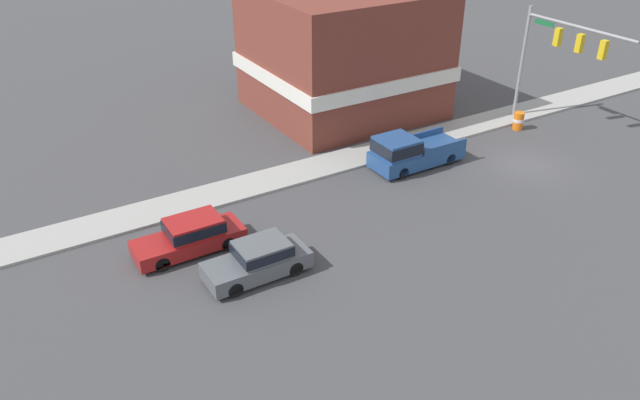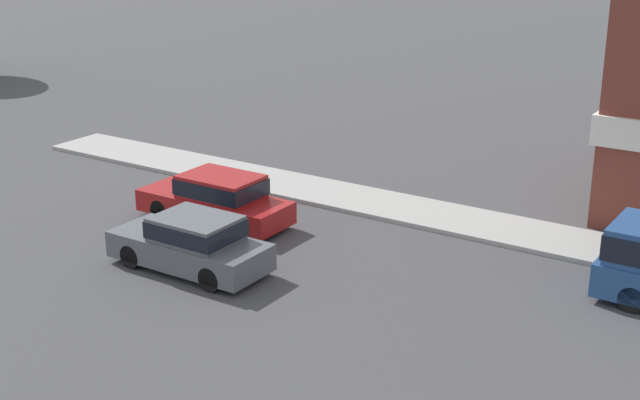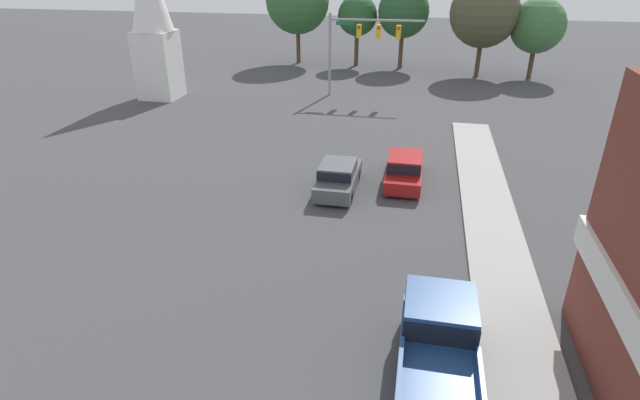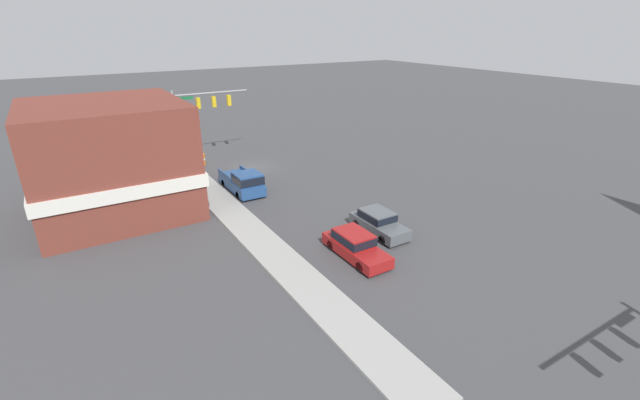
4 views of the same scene
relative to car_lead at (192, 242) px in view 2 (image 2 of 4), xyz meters
name	(u,v)px [view 2 (image 2 of 4)]	position (x,y,z in m)	size (l,w,h in m)	color
car_lead	(192,242)	(0.00, 0.00, 0.00)	(1.80, 4.42, 1.53)	black
car_oncoming	(217,198)	(3.18, 1.75, 0.01)	(1.80, 4.87, 1.55)	black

